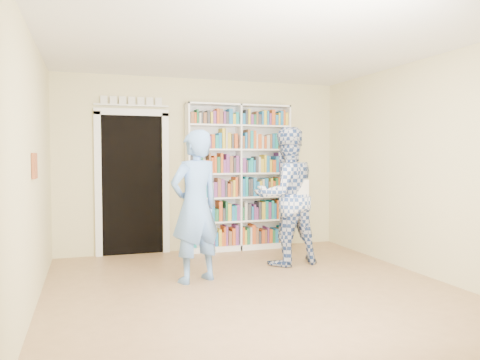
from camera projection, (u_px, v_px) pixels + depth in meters
name	position (u px, v px, depth m)	size (l,w,h in m)	color
floor	(257.00, 293.00, 5.11)	(5.00, 5.00, 0.00)	#946D48
ceiling	(257.00, 43.00, 4.97)	(5.00, 5.00, 0.00)	white
wall_back	(203.00, 165.00, 7.41)	(4.50, 4.50, 0.00)	beige
wall_left	(30.00, 172.00, 4.34)	(5.00, 5.00, 0.00)	beige
wall_right	(429.00, 168.00, 5.73)	(5.00, 5.00, 0.00)	beige
bookshelf	(238.00, 177.00, 7.44)	(1.68, 0.31, 2.31)	white
doorway	(132.00, 177.00, 7.06)	(1.10, 0.08, 2.43)	black
wall_art	(35.00, 166.00, 4.54)	(0.03, 0.25, 0.25)	brown
man_blue	(195.00, 206.00, 5.52)	(0.66, 0.43, 1.80)	#6190D8
man_plaid	(286.00, 196.00, 6.41)	(0.92, 0.71, 1.89)	navy
paper_sheet	(303.00, 191.00, 6.22)	(0.22, 0.01, 0.30)	white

